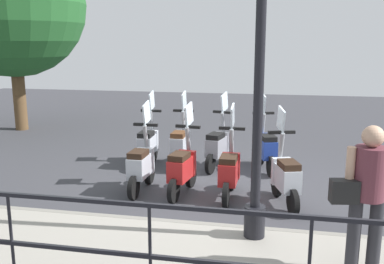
# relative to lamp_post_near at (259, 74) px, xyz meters

# --- Properties ---
(ground_plane) EXTENTS (28.00, 28.00, 0.00)m
(ground_plane) POSITION_rel_lamp_post_near_xyz_m (2.40, 0.81, -2.18)
(ground_plane) COLOR #38383D
(fence_railing) EXTENTS (0.04, 16.03, 1.07)m
(fence_railing) POSITION_rel_lamp_post_near_xyz_m (-1.80, 0.81, -1.28)
(fence_railing) COLOR black
(fence_railing) RESTS_ON promenade_walkway
(lamp_post_near) EXTENTS (0.26, 0.90, 4.56)m
(lamp_post_near) POSITION_rel_lamp_post_near_xyz_m (0.00, 0.00, 0.00)
(lamp_post_near) COLOR black
(lamp_post_near) RESTS_ON promenade_walkway
(pedestrian_with_bag) EXTENTS (0.37, 0.64, 1.59)m
(pedestrian_with_bag) POSITION_rel_lamp_post_near_xyz_m (-0.65, -1.15, -1.10)
(pedestrian_with_bag) COLOR #28282D
(pedestrian_with_bag) RESTS_ON promenade_walkway
(tree_large) EXTENTS (4.10, 4.10, 5.65)m
(tree_large) POSITION_rel_lamp_post_near_xyz_m (6.17, 7.17, 1.41)
(tree_large) COLOR brown
(tree_large) RESTS_ON ground_plane
(scooter_near_0) EXTENTS (1.20, 0.54, 1.54)m
(scooter_near_0) POSITION_rel_lamp_post_near_xyz_m (1.53, -0.40, -1.70)
(scooter_near_0) COLOR black
(scooter_near_0) RESTS_ON ground_plane
(scooter_near_1) EXTENTS (1.23, 0.44, 1.54)m
(scooter_near_1) POSITION_rel_lamp_post_near_xyz_m (1.67, 0.50, -1.70)
(scooter_near_1) COLOR black
(scooter_near_1) RESTS_ON ground_plane
(scooter_near_2) EXTENTS (1.23, 0.45, 1.54)m
(scooter_near_2) POSITION_rel_lamp_post_near_xyz_m (1.68, 1.30, -1.70)
(scooter_near_2) COLOR black
(scooter_near_2) RESTS_ON ground_plane
(scooter_near_3) EXTENTS (1.23, 0.44, 1.54)m
(scooter_near_3) POSITION_rel_lamp_post_near_xyz_m (1.71, 2.03, -1.70)
(scooter_near_3) COLOR black
(scooter_near_3) RESTS_ON ground_plane
(scooter_far_0) EXTENTS (1.20, 0.54, 1.54)m
(scooter_far_0) POSITION_rel_lamp_post_near_xyz_m (3.37, -0.04, -1.70)
(scooter_far_0) COLOR black
(scooter_far_0) RESTS_ON ground_plane
(scooter_far_1) EXTENTS (1.21, 0.51, 1.54)m
(scooter_far_1) POSITION_rel_lamp_post_near_xyz_m (3.33, 0.92, -1.70)
(scooter_far_1) COLOR black
(scooter_far_1) RESTS_ON ground_plane
(scooter_far_2) EXTENTS (1.23, 0.44, 1.54)m
(scooter_far_2) POSITION_rel_lamp_post_near_xyz_m (3.34, 1.70, -1.70)
(scooter_far_2) COLOR black
(scooter_far_2) RESTS_ON ground_plane
(scooter_far_3) EXTENTS (1.23, 0.44, 1.54)m
(scooter_far_3) POSITION_rel_lamp_post_near_xyz_m (3.22, 2.36, -1.70)
(scooter_far_3) COLOR black
(scooter_far_3) RESTS_ON ground_plane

